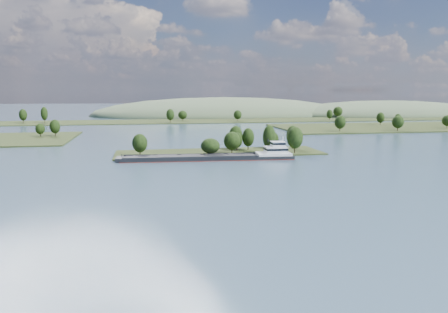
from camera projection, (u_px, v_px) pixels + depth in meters
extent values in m
plane|color=#384F62|center=(248.00, 177.00, 154.66)|extent=(1800.00, 1800.00, 0.00)
cube|color=#253015|center=(219.00, 153.00, 213.01)|extent=(100.00, 30.00, 1.20)
cylinder|color=black|center=(269.00, 149.00, 206.77)|extent=(0.50, 0.50, 4.46)
ellipsoid|color=black|center=(269.00, 137.00, 205.91)|extent=(6.19, 6.19, 11.46)
cylinder|color=black|center=(236.00, 145.00, 223.35)|extent=(0.50, 0.50, 3.90)
ellipsoid|color=black|center=(236.00, 135.00, 222.60)|extent=(7.05, 7.05, 10.04)
cylinder|color=black|center=(232.00, 150.00, 207.13)|extent=(0.50, 0.50, 3.42)
ellipsoid|color=black|center=(232.00, 141.00, 206.48)|extent=(7.93, 7.93, 8.79)
cylinder|color=black|center=(237.00, 148.00, 216.85)|extent=(0.50, 0.50, 3.00)
ellipsoid|color=black|center=(237.00, 140.00, 216.28)|extent=(5.45, 5.45, 7.71)
cylinder|color=black|center=(210.00, 153.00, 198.40)|extent=(0.50, 0.50, 2.72)
ellipsoid|color=black|center=(210.00, 146.00, 197.88)|extent=(8.81, 8.81, 7.00)
cylinder|color=black|center=(140.00, 152.00, 199.53)|extent=(0.50, 0.50, 3.35)
ellipsoid|color=black|center=(140.00, 143.00, 198.88)|extent=(6.92, 6.92, 8.62)
cylinder|color=black|center=(248.00, 146.00, 218.98)|extent=(0.50, 0.50, 3.66)
ellipsoid|color=black|center=(248.00, 137.00, 218.28)|extent=(6.11, 6.11, 9.42)
cylinder|color=black|center=(292.00, 145.00, 223.59)|extent=(0.50, 0.50, 3.93)
ellipsoid|color=black|center=(293.00, 135.00, 222.83)|extent=(6.53, 6.53, 10.12)
cylinder|color=black|center=(295.00, 149.00, 209.10)|extent=(0.50, 0.50, 4.13)
ellipsoid|color=black|center=(295.00, 138.00, 208.31)|extent=(7.79, 7.79, 10.62)
cylinder|color=black|center=(271.00, 145.00, 226.17)|extent=(0.50, 0.50, 2.90)
ellipsoid|color=black|center=(271.00, 138.00, 225.61)|extent=(7.83, 7.83, 7.47)
cylinder|color=black|center=(55.00, 133.00, 284.11)|extent=(0.50, 0.50, 3.54)
ellipsoid|color=black|center=(55.00, 126.00, 283.43)|extent=(6.78, 6.78, 9.11)
cylinder|color=black|center=(40.00, 134.00, 281.74)|extent=(0.50, 0.50, 2.76)
ellipsoid|color=black|center=(40.00, 129.00, 281.21)|extent=(5.94, 5.94, 7.09)
cylinder|color=black|center=(340.00, 129.00, 315.69)|extent=(0.50, 0.50, 3.79)
ellipsoid|color=black|center=(340.00, 122.00, 314.97)|extent=(7.98, 7.98, 9.74)
cylinder|color=black|center=(447.00, 126.00, 342.67)|extent=(0.50, 0.50, 3.35)
ellipsoid|color=black|center=(447.00, 121.00, 342.03)|extent=(8.14, 8.14, 8.61)
cylinder|color=black|center=(398.00, 128.00, 321.60)|extent=(0.50, 0.50, 3.66)
ellipsoid|color=black|center=(398.00, 122.00, 320.90)|extent=(8.58, 8.58, 9.41)
cylinder|color=black|center=(397.00, 126.00, 338.54)|extent=(0.50, 0.50, 3.80)
ellipsoid|color=black|center=(398.00, 120.00, 337.82)|extent=(5.68, 5.68, 9.77)
cylinder|color=black|center=(380.00, 123.00, 375.51)|extent=(0.50, 0.50, 3.54)
ellipsoid|color=black|center=(381.00, 118.00, 374.83)|extent=(6.90, 6.90, 9.10)
cube|color=#253015|center=(181.00, 122.00, 426.94)|extent=(900.00, 60.00, 1.20)
cylinder|color=black|center=(23.00, 121.00, 399.97)|extent=(0.50, 0.50, 4.23)
ellipsoid|color=black|center=(23.00, 115.00, 399.16)|extent=(7.15, 7.15, 10.87)
cylinder|color=black|center=(329.00, 119.00, 435.58)|extent=(0.50, 0.50, 3.52)
ellipsoid|color=black|center=(330.00, 114.00, 434.90)|extent=(6.00, 6.00, 9.05)
cylinder|color=black|center=(183.00, 119.00, 429.21)|extent=(0.50, 0.50, 3.27)
ellipsoid|color=black|center=(183.00, 115.00, 428.58)|extent=(8.91, 8.91, 8.42)
cylinder|color=black|center=(338.00, 116.00, 473.11)|extent=(0.50, 0.50, 4.03)
ellipsoid|color=black|center=(338.00, 111.00, 472.33)|extent=(9.92, 9.92, 10.36)
cylinder|color=black|center=(45.00, 120.00, 401.50)|extent=(0.50, 0.50, 4.84)
ellipsoid|color=black|center=(44.00, 113.00, 400.57)|extent=(6.31, 6.31, 12.46)
cylinder|color=black|center=(238.00, 119.00, 425.09)|extent=(0.50, 0.50, 3.47)
ellipsoid|color=black|center=(238.00, 115.00, 424.43)|extent=(7.94, 7.94, 8.93)
cylinder|color=black|center=(170.00, 120.00, 405.11)|extent=(0.50, 0.50, 4.16)
ellipsoid|color=black|center=(170.00, 115.00, 404.31)|extent=(7.50, 7.50, 10.71)
ellipsoid|color=#475A3E|center=(386.00, 115.00, 541.25)|extent=(260.00, 140.00, 36.00)
ellipsoid|color=#475A3E|center=(223.00, 115.00, 534.86)|extent=(320.00, 160.00, 44.00)
cube|color=black|center=(208.00, 159.00, 192.69)|extent=(76.35, 13.82, 2.09)
cube|color=maroon|center=(208.00, 160.00, 192.76)|extent=(76.55, 14.02, 0.24)
cube|color=black|center=(191.00, 154.00, 196.13)|extent=(58.77, 3.74, 0.76)
cube|color=black|center=(192.00, 158.00, 187.00)|extent=(58.77, 3.74, 0.76)
cube|color=black|center=(191.00, 156.00, 191.59)|extent=(57.34, 11.78, 0.28)
cube|color=black|center=(143.00, 157.00, 189.00)|extent=(8.97, 8.26, 0.33)
cube|color=black|center=(167.00, 156.00, 190.27)|extent=(8.97, 8.26, 0.33)
cube|color=black|center=(191.00, 156.00, 191.55)|extent=(8.97, 8.26, 0.33)
cube|color=black|center=(215.00, 155.00, 192.82)|extent=(8.97, 8.26, 0.33)
cube|color=black|center=(238.00, 155.00, 194.09)|extent=(8.97, 8.26, 0.33)
cube|color=black|center=(120.00, 159.00, 187.95)|extent=(3.33, 8.69, 1.90)
cylinder|color=black|center=(122.00, 156.00, 187.86)|extent=(0.24, 0.24, 2.09)
cube|color=white|center=(273.00, 154.00, 196.04)|extent=(15.68, 9.97, 1.14)
cube|color=white|center=(276.00, 150.00, 195.87)|extent=(9.91, 8.12, 2.85)
cube|color=black|center=(276.00, 149.00, 195.81)|extent=(10.11, 8.32, 0.85)
cube|color=white|center=(278.00, 144.00, 195.61)|extent=(6.01, 6.01, 2.09)
cube|color=black|center=(278.00, 143.00, 195.55)|extent=(6.21, 6.21, 0.76)
cube|color=white|center=(278.00, 142.00, 195.44)|extent=(6.41, 6.41, 0.19)
cylinder|color=white|center=(283.00, 139.00, 195.56)|extent=(0.20, 0.20, 2.47)
cylinder|color=black|center=(268.00, 141.00, 197.74)|extent=(0.50, 0.50, 1.14)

